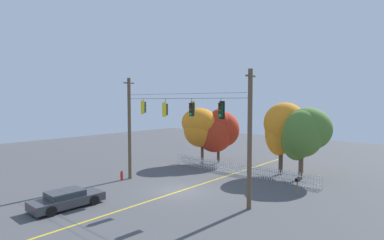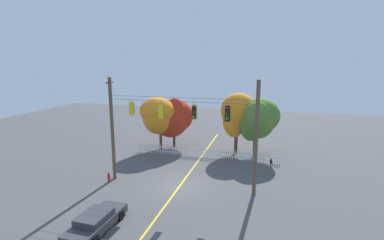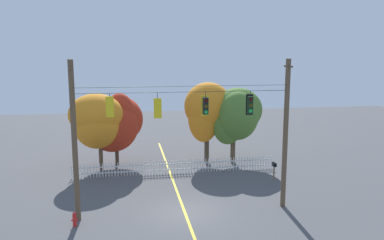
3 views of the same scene
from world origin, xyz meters
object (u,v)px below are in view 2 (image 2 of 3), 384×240
Objects in this scene: traffic_signal_northbound_secondary at (227,114)px; roadside_mailbox at (271,162)px; autumn_maple_near_fence at (159,114)px; autumn_maple_mid at (174,117)px; autumn_oak_far_east at (238,113)px; traffic_signal_northbound_primary at (194,112)px; parked_car at (96,221)px; autumn_maple_far_west at (258,119)px; traffic_signal_westbound_side at (161,111)px; fire_hydrant at (109,178)px; traffic_signal_southbound_primary at (132,108)px.

roadside_mailbox is at bearing 53.60° from traffic_signal_northbound_secondary.
autumn_maple_near_fence is 1.97m from autumn_maple_mid.
autumn_oak_far_east reaches higher than autumn_maple_mid.
traffic_signal_northbound_primary is 0.30× the size of parked_car.
autumn_oak_far_east is at bearing 159.01° from autumn_maple_far_west.
autumn_maple_near_fence is (-4.00, 9.39, -2.12)m from traffic_signal_westbound_side.
fire_hydrant is (-4.66, -0.84, -5.89)m from traffic_signal_westbound_side.
autumn_maple_far_west is 6.10m from roadside_mailbox.
traffic_signal_westbound_side is at bearing -76.36° from autumn_maple_mid.
autumn_maple_far_west reaches higher than autumn_maple_mid.
traffic_signal_southbound_primary is 0.21× the size of autumn_maple_near_fence.
roadside_mailbox is (6.14, 4.75, -5.22)m from traffic_signal_northbound_primary.
traffic_signal_westbound_side is 0.21× the size of autumn_oak_far_east.
autumn_maple_mid is 12.13m from fire_hydrant.
traffic_signal_northbound_secondary is 10.24m from autumn_maple_far_west.
parked_car is at bearing -65.09° from fire_hydrant.
autumn_maple_far_west is at bearing 78.67° from traffic_signal_northbound_secondary.
traffic_signal_northbound_secondary is at bearing -88.17° from autumn_oak_far_east.
traffic_signal_northbound_secondary is at bearing 47.37° from parked_car.
traffic_signal_northbound_primary is 0.21× the size of autumn_oak_far_east.
autumn_maple_mid is at bearing 93.24° from parked_car.
parked_car is at bearing -101.75° from traffic_signal_westbound_side.
traffic_signal_southbound_primary is 2.60m from traffic_signal_westbound_side.
parked_car is at bearing -86.76° from autumn_maple_mid.
traffic_signal_southbound_primary is 6.42m from fire_hydrant.
autumn_maple_far_west is 1.37× the size of parked_car.
autumn_maple_mid reaches higher than fire_hydrant.
autumn_maple_near_fence is at bearing 86.30° from fire_hydrant.
parked_car is 5.72× the size of fire_hydrant.
roadside_mailbox is (3.50, 4.75, -5.22)m from traffic_signal_northbound_secondary.
traffic_signal_northbound_primary is 9.35m from roadside_mailbox.
traffic_signal_northbound_primary is at bearing 6.60° from fire_hydrant.
autumn_maple_mid is 4.43× the size of roadside_mailbox.
autumn_maple_near_fence is at bearing 98.20° from parked_car.
traffic_signal_westbound_side is 11.97m from autumn_oak_far_east.
traffic_signal_westbound_side is at bearing -115.12° from autumn_oak_far_east.
traffic_signal_northbound_secondary is at bearing 0.01° from traffic_signal_northbound_primary.
autumn_maple_far_west is at bearing 44.71° from traffic_signal_southbound_primary.
autumn_maple_near_fence is (-1.40, 9.39, -2.26)m from traffic_signal_southbound_primary.
traffic_signal_southbound_primary reaches higher than parked_car.
autumn_oak_far_east is at bearing 8.37° from autumn_maple_near_fence.
traffic_signal_northbound_primary is 12.20m from autumn_maple_mid.
parked_car is at bearing -117.16° from autumn_maple_far_west.
autumn_oak_far_east is 1.07× the size of autumn_maple_far_west.
autumn_maple_mid is (-7.95, 10.64, -2.69)m from traffic_signal_northbound_secondary.
traffic_signal_northbound_secondary is 0.22× the size of autumn_maple_far_west.
roadside_mailbox is at bearing -19.74° from autumn_maple_near_fence.
traffic_signal_northbound_primary is at bearing -63.43° from autumn_maple_mid.
traffic_signal_westbound_side and traffic_signal_northbound_primary have the same top height.
traffic_signal_westbound_side is 10.42m from autumn_maple_near_fence.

